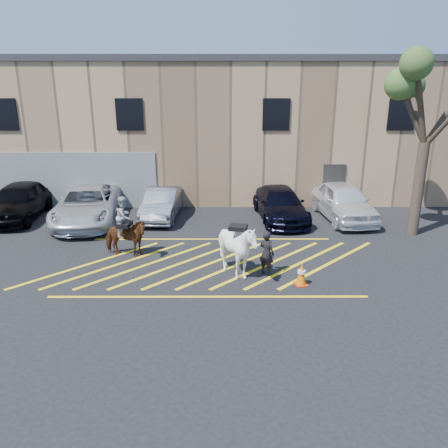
{
  "coord_description": "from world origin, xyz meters",
  "views": [
    {
      "loc": [
        0.45,
        -14.43,
        6.05
      ],
      "look_at": [
        0.49,
        0.2,
        1.3
      ],
      "focal_mm": 35.0,
      "sensor_mm": 36.0,
      "label": 1
    }
  ],
  "objects_px": {
    "car_silver_sedan": "(162,204)",
    "mounted_bay": "(125,233)",
    "car_white_suv": "(343,201)",
    "car_blue_suv": "(280,204)",
    "saddled_white": "(238,249)",
    "car_black_suv": "(19,201)",
    "handler": "(267,253)",
    "car_white_pickup": "(87,205)",
    "tree": "(431,92)",
    "traffic_cone": "(302,274)"
  },
  "relations": [
    {
      "from": "car_silver_sedan",
      "to": "mounted_bay",
      "type": "bearing_deg",
      "value": -95.47
    },
    {
      "from": "car_silver_sedan",
      "to": "tree",
      "type": "distance_m",
      "value": 12.11
    },
    {
      "from": "saddled_white",
      "to": "car_white_pickup",
      "type": "bearing_deg",
      "value": 138.34
    },
    {
      "from": "car_blue_suv",
      "to": "mounted_bay",
      "type": "height_order",
      "value": "mounted_bay"
    },
    {
      "from": "mounted_bay",
      "to": "handler",
      "type": "bearing_deg",
      "value": -17.72
    },
    {
      "from": "car_white_pickup",
      "to": "saddled_white",
      "type": "height_order",
      "value": "saddled_white"
    },
    {
      "from": "car_black_suv",
      "to": "mounted_bay",
      "type": "height_order",
      "value": "mounted_bay"
    },
    {
      "from": "handler",
      "to": "tree",
      "type": "distance_m",
      "value": 9.09
    },
    {
      "from": "car_blue_suv",
      "to": "handler",
      "type": "bearing_deg",
      "value": -106.22
    },
    {
      "from": "car_silver_sedan",
      "to": "mounted_bay",
      "type": "height_order",
      "value": "mounted_bay"
    },
    {
      "from": "handler",
      "to": "car_blue_suv",
      "type": "bearing_deg",
      "value": -61.59
    },
    {
      "from": "car_blue_suv",
      "to": "car_black_suv",
      "type": "bearing_deg",
      "value": 174.03
    },
    {
      "from": "mounted_bay",
      "to": "car_white_pickup",
      "type": "bearing_deg",
      "value": 122.08
    },
    {
      "from": "car_black_suv",
      "to": "mounted_bay",
      "type": "relative_size",
      "value": 2.19
    },
    {
      "from": "traffic_cone",
      "to": "saddled_white",
      "type": "bearing_deg",
      "value": 161.79
    },
    {
      "from": "car_white_pickup",
      "to": "mounted_bay",
      "type": "bearing_deg",
      "value": -65.79
    },
    {
      "from": "car_white_suv",
      "to": "mounted_bay",
      "type": "xyz_separation_m",
      "value": [
        -9.1,
        -4.61,
        0.08
      ]
    },
    {
      "from": "car_silver_sedan",
      "to": "handler",
      "type": "bearing_deg",
      "value": -53.35
    },
    {
      "from": "car_white_pickup",
      "to": "saddled_white",
      "type": "xyz_separation_m",
      "value": [
        6.6,
        -5.88,
        0.15
      ]
    },
    {
      "from": "tree",
      "to": "mounted_bay",
      "type": "bearing_deg",
      "value": -168.08
    },
    {
      "from": "saddled_white",
      "to": "tree",
      "type": "xyz_separation_m",
      "value": [
        7.44,
        4.16,
        4.74
      ]
    },
    {
      "from": "mounted_bay",
      "to": "saddled_white",
      "type": "bearing_deg",
      "value": -23.48
    },
    {
      "from": "car_blue_suv",
      "to": "car_white_suv",
      "type": "height_order",
      "value": "car_white_suv"
    },
    {
      "from": "car_white_suv",
      "to": "traffic_cone",
      "type": "xyz_separation_m",
      "value": [
        -3.11,
        -7.0,
        -0.46
      ]
    },
    {
      "from": "traffic_cone",
      "to": "handler",
      "type": "bearing_deg",
      "value": 141.71
    },
    {
      "from": "mounted_bay",
      "to": "traffic_cone",
      "type": "bearing_deg",
      "value": -21.79
    },
    {
      "from": "saddled_white",
      "to": "tree",
      "type": "distance_m",
      "value": 9.76
    },
    {
      "from": "car_blue_suv",
      "to": "tree",
      "type": "xyz_separation_m",
      "value": [
        5.29,
        -2.14,
        4.98
      ]
    },
    {
      "from": "car_blue_suv",
      "to": "mounted_bay",
      "type": "relative_size",
      "value": 2.18
    },
    {
      "from": "car_white_suv",
      "to": "saddled_white",
      "type": "bearing_deg",
      "value": -134.11
    },
    {
      "from": "car_black_suv",
      "to": "tree",
      "type": "bearing_deg",
      "value": -11.32
    },
    {
      "from": "car_blue_suv",
      "to": "traffic_cone",
      "type": "relative_size",
      "value": 6.69
    },
    {
      "from": "mounted_bay",
      "to": "tree",
      "type": "height_order",
      "value": "tree"
    },
    {
      "from": "handler",
      "to": "traffic_cone",
      "type": "bearing_deg",
      "value": -178.8
    },
    {
      "from": "handler",
      "to": "mounted_bay",
      "type": "bearing_deg",
      "value": 21.77
    },
    {
      "from": "car_black_suv",
      "to": "car_silver_sedan",
      "type": "bearing_deg",
      "value": -3.34
    },
    {
      "from": "car_white_suv",
      "to": "saddled_white",
      "type": "distance_m",
      "value": 8.14
    },
    {
      "from": "saddled_white",
      "to": "tree",
      "type": "bearing_deg",
      "value": 29.22
    },
    {
      "from": "saddled_white",
      "to": "handler",
      "type": "bearing_deg",
      "value": 9.47
    },
    {
      "from": "car_white_pickup",
      "to": "car_blue_suv",
      "type": "xyz_separation_m",
      "value": [
        8.76,
        0.42,
        -0.08
      ]
    },
    {
      "from": "car_black_suv",
      "to": "handler",
      "type": "distance_m",
      "value": 12.59
    },
    {
      "from": "car_white_pickup",
      "to": "handler",
      "type": "xyz_separation_m",
      "value": [
        7.55,
        -5.72,
        -0.05
      ]
    },
    {
      "from": "car_white_pickup",
      "to": "handler",
      "type": "relative_size",
      "value": 3.82
    },
    {
      "from": "car_black_suv",
      "to": "traffic_cone",
      "type": "relative_size",
      "value": 6.73
    },
    {
      "from": "handler",
      "to": "mounted_bay",
      "type": "xyz_separation_m",
      "value": [
        -4.97,
        1.59,
        0.16
      ]
    },
    {
      "from": "mounted_bay",
      "to": "car_white_suv",
      "type": "bearing_deg",
      "value": 26.86
    },
    {
      "from": "car_white_pickup",
      "to": "car_white_suv",
      "type": "relative_size",
      "value": 1.17
    },
    {
      "from": "car_silver_sedan",
      "to": "car_blue_suv",
      "type": "relative_size",
      "value": 0.84
    },
    {
      "from": "car_white_suv",
      "to": "car_silver_sedan",
      "type": "bearing_deg",
      "value": 173.41
    },
    {
      "from": "car_silver_sedan",
      "to": "car_white_suv",
      "type": "distance_m",
      "value": 8.41
    }
  ]
}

